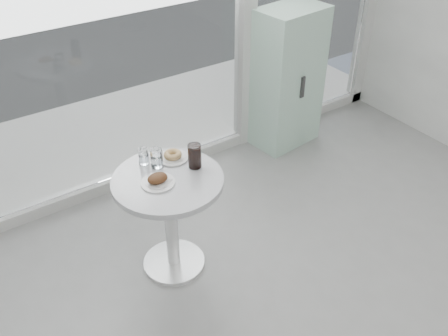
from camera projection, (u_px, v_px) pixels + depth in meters
main_table at (170, 205)px, 3.30m from camera, size 0.72×0.72×0.77m
patio_deck at (126, 129)px, 5.11m from camera, size 5.60×1.60×0.05m
mint_cabinet at (287, 79)px, 4.62m from camera, size 0.65×0.47×1.32m
plate_fritter at (158, 180)px, 3.11m from camera, size 0.22×0.22×0.07m
plate_donut at (173, 156)px, 3.34m from camera, size 0.21×0.21×0.05m
water_tumbler_a at (144, 157)px, 3.28m from camera, size 0.07×0.07×0.11m
water_tumbler_b at (157, 159)px, 3.24m from camera, size 0.08×0.08×0.13m
cola_glass at (195, 156)px, 3.23m from camera, size 0.09×0.09×0.17m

